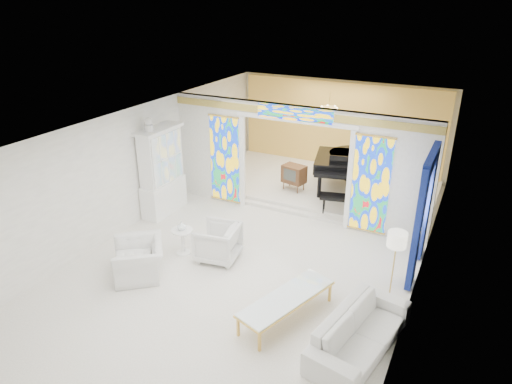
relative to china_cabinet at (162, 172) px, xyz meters
The scene contains 24 objects.
floor 3.47m from the china_cabinet, 10.50° to the right, with size 12.00×12.00×0.00m, color white.
ceiling 3.75m from the china_cabinet, 10.50° to the right, with size 7.00×12.00×0.02m, color white.
wall_back 6.30m from the china_cabinet, 59.24° to the left, with size 7.00×0.02×3.00m, color white.
wall_front 7.35m from the china_cabinet, 64.01° to the right, with size 7.00×0.02×3.00m, color white.
wall_left 0.74m from the china_cabinet, 115.42° to the right, with size 0.02×12.00×3.00m, color white.
wall_right 6.75m from the china_cabinet, ahead, with size 0.02×12.00×3.00m, color white.
partition_wall 3.54m from the china_cabinet, 23.50° to the left, with size 7.00×0.22×3.00m.
stained_glass_left 1.76m from the china_cabinet, 47.47° to the left, with size 0.90×0.04×2.40m, color gold.
stained_glass_right 5.41m from the china_cabinet, 13.85° to the left, with size 0.90×0.04×2.40m, color gold.
stained_glass_transom 3.84m from the china_cabinet, 21.91° to the left, with size 2.00×0.04×0.34m, color gold.
alcove_platform 4.88m from the china_cabinet, 47.45° to the left, with size 6.80×3.80×0.18m, color white.
gold_curtain_back 6.19m from the china_cabinet, 58.67° to the left, with size 6.70×0.10×2.90m, color gold.
chandelier 5.02m from the china_cabinet, 44.89° to the left, with size 0.48×0.48×0.30m, color gold.
blue_drapes 6.63m from the china_cabinet, ahead, with size 0.14×1.85×2.65m.
china_cabinet is the anchor object (origin of this frame).
armchair_left 3.16m from the china_cabinet, 62.66° to the right, with size 1.15×1.01×0.75m, color white.
armchair_right 3.02m from the china_cabinet, 28.94° to the right, with size 0.89×0.92×0.83m, color silver.
sofa 6.82m from the china_cabinet, 24.33° to the right, with size 2.31×0.90×0.68m, color white.
side_table 2.47m from the china_cabinet, 42.67° to the right, with size 0.62×0.62×0.61m.
vase 2.39m from the china_cabinet, 42.67° to the right, with size 0.20×0.20×0.21m, color white.
coffee_table 5.48m from the china_cabinet, 28.84° to the right, with size 1.27×2.16×0.46m.
floor_lamp 6.46m from the china_cabinet, 10.73° to the right, with size 0.44×0.44×1.49m.
grand_piano 5.39m from the china_cabinet, 40.24° to the left, with size 2.18×3.34×1.23m.
tv_console 3.82m from the china_cabinet, 43.97° to the left, with size 0.73×0.57×0.75m.
Camera 1 is at (4.11, -8.38, 5.55)m, focal length 32.00 mm.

